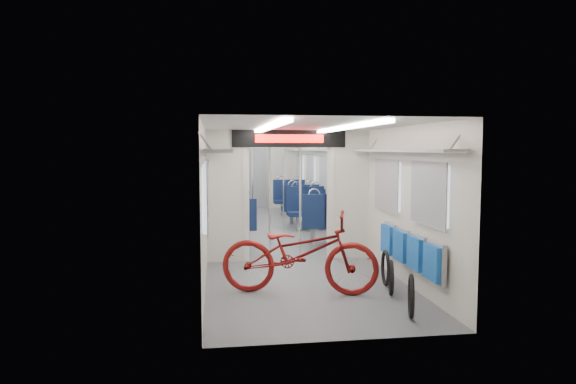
% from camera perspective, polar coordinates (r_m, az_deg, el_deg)
% --- Properties ---
extents(carriage, '(12.00, 12.02, 2.31)m').
position_cam_1_polar(carriage, '(10.82, -1.28, 2.32)').
color(carriage, '#515456').
rests_on(carriage, ground).
extents(bicycle, '(2.26, 1.28, 1.13)m').
position_cam_1_polar(bicycle, '(7.02, 1.28, -6.77)').
color(bicycle, maroon).
rests_on(bicycle, ground).
extents(flip_bench, '(0.12, 2.10, 0.51)m').
position_cam_1_polar(flip_bench, '(7.34, 13.30, -6.24)').
color(flip_bench, gray).
rests_on(flip_bench, carriage).
extents(bike_hoop_a, '(0.21, 0.51, 0.52)m').
position_cam_1_polar(bike_hoop_a, '(6.27, 13.52, -11.40)').
color(bike_hoop_a, black).
rests_on(bike_hoop_a, ground).
extents(bike_hoop_b, '(0.17, 0.48, 0.48)m').
position_cam_1_polar(bike_hoop_b, '(7.14, 11.37, -9.51)').
color(bike_hoop_b, black).
rests_on(bike_hoop_b, ground).
extents(bike_hoop_c, '(0.13, 0.53, 0.52)m').
position_cam_1_polar(bike_hoop_c, '(7.60, 10.78, -8.47)').
color(bike_hoop_c, black).
rests_on(bike_hoop_c, ground).
extents(seat_bay_near_left, '(0.91, 2.07, 1.10)m').
position_cam_1_polar(seat_bay_near_left, '(11.18, -6.26, -2.56)').
color(seat_bay_near_left, '#0C1837').
rests_on(seat_bay_near_left, ground).
extents(seat_bay_near_right, '(0.96, 2.32, 1.18)m').
position_cam_1_polar(seat_bay_near_right, '(11.59, 2.99, -2.11)').
color(seat_bay_near_right, '#0C1837').
rests_on(seat_bay_near_right, ground).
extents(seat_bay_far_left, '(0.95, 2.27, 1.16)m').
position_cam_1_polar(seat_bay_far_left, '(14.61, -6.74, -0.73)').
color(seat_bay_far_left, '#0C1837').
rests_on(seat_bay_far_left, ground).
extents(seat_bay_far_right, '(0.96, 2.31, 1.17)m').
position_cam_1_polar(seat_bay_far_right, '(14.41, 0.76, -0.76)').
color(seat_bay_far_right, '#0C1837').
rests_on(seat_bay_far_right, ground).
extents(stanchion_near_left, '(0.04, 0.04, 2.30)m').
position_cam_1_polar(stanchion_near_left, '(9.68, -2.04, -0.06)').
color(stanchion_near_left, silver).
rests_on(stanchion_near_left, ground).
extents(stanchion_near_right, '(0.04, 0.04, 2.30)m').
position_cam_1_polar(stanchion_near_right, '(9.50, 1.36, -0.15)').
color(stanchion_near_right, silver).
rests_on(stanchion_near_right, ground).
extents(stanchion_far_left, '(0.04, 0.04, 2.30)m').
position_cam_1_polar(stanchion_far_left, '(12.85, -3.98, 1.13)').
color(stanchion_far_left, silver).
rests_on(stanchion_far_left, ground).
extents(stanchion_far_right, '(0.04, 0.04, 2.30)m').
position_cam_1_polar(stanchion_far_right, '(12.77, -0.50, 1.12)').
color(stanchion_far_right, silver).
rests_on(stanchion_far_right, ground).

